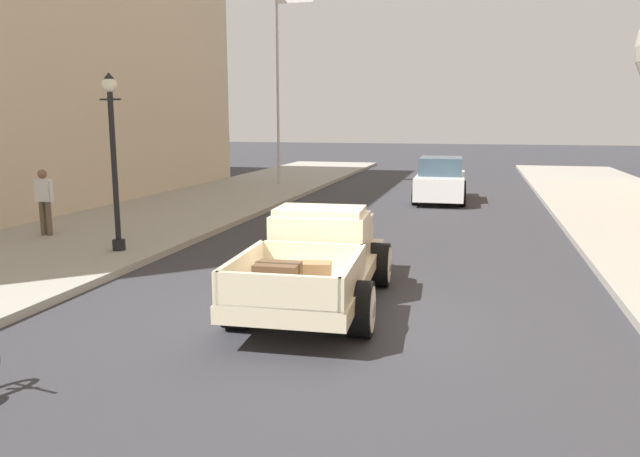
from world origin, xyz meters
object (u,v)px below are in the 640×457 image
Objects in this scene: hotrod_truck_cream at (319,257)px; street_lamp_near at (113,149)px; flagpole at (282,56)px; car_background_white at (441,181)px; pedestrian_sidewalk_left at (44,198)px.

street_lamp_near is (-5.16, 2.07, 1.63)m from hotrod_truck_cream.
hotrod_truck_cream is 18.60m from flagpole.
car_background_white is at bearing 60.77° from street_lamp_near.
flagpole is (1.82, 13.65, 4.68)m from pedestrian_sidewalk_left.
street_lamp_near is at bearing 158.11° from hotrod_truck_cream.
flagpole reaches higher than hotrod_truck_cream.
car_background_white is 1.13× the size of street_lamp_near.
pedestrian_sidewalk_left is (-9.10, -10.20, 0.32)m from car_background_white.
street_lamp_near is 0.42× the size of flagpole.
car_background_white is (1.18, 13.39, 0.01)m from hotrod_truck_cream.
street_lamp_near is at bearing -86.34° from flagpole.
hotrod_truck_cream is 1.16× the size of car_background_white.
hotrod_truck_cream is 5.79m from street_lamp_near.
street_lamp_near reaches higher than pedestrian_sidewalk_left.
hotrod_truck_cream is at bearing -70.09° from flagpole.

